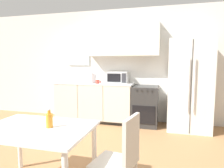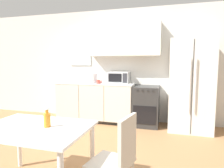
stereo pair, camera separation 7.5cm
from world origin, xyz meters
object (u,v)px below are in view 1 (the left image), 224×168
Objects in this scene: refrigerator at (189,85)px; coffee_mug at (98,82)px; microwave at (118,77)px; oven_range at (145,106)px; drink_bottle at (49,120)px; dining_table at (36,136)px; dining_chair_side at (123,155)px.

refrigerator is 15.80× the size of coffee_mug.
refrigerator is at bearing -6.19° from microwave.
drink_bottle reaches higher than oven_range.
dining_chair_side is (0.97, -0.02, -0.09)m from dining_table.
microwave is at bearing 87.62° from drink_bottle.
drink_bottle is at bearing -123.27° from refrigerator.
microwave is 2.84m from dining_table.
oven_range is 7.45× the size of coffee_mug.
refrigerator reaches higher than dining_chair_side.
oven_range is 1.83× the size of microwave.
refrigerator is 2.81m from dining_chair_side.
coffee_mug is 0.10× the size of dining_table.
refrigerator is (0.91, -0.05, 0.50)m from oven_range.
microwave is 2.77m from drink_bottle.
refrigerator is 3.09m from drink_bottle.
dining_chair_side is 0.88m from drink_bottle.
refrigerator is at bearing -7.08° from dining_chair_side.
dining_table is at bearing -109.04° from oven_range.
dining_chair_side is at bearing -1.15° from dining_table.
oven_range is at bearing 73.47° from drink_bottle.
refrigerator is 1.99m from coffee_mug.
oven_range is 0.92m from microwave.
oven_range is 2.83m from dining_table.
coffee_mug is (-1.99, -0.13, 0.04)m from refrigerator.
drink_bottle is (-0.83, 0.06, 0.27)m from dining_chair_side.
dining_chair_side is 4.40× the size of drink_bottle.
drink_bottle is at bearing 15.84° from dining_table.
drink_bottle is (-0.11, -2.75, -0.26)m from microwave.
coffee_mug is at bearing 35.12° from dining_chair_side.
oven_range is at bearing -10.11° from microwave.
refrigerator is at bearing 3.67° from coffee_mug.
coffee_mug is 2.48m from drink_bottle.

